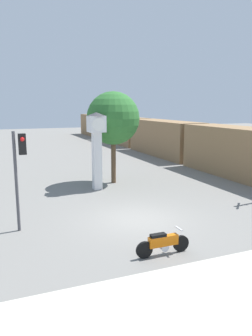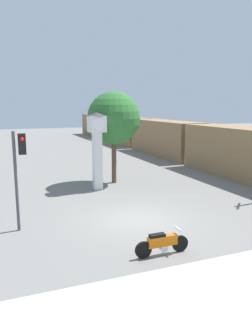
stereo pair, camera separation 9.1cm
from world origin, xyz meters
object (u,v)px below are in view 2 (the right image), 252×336
(motorcycle, at_px, (162,243))
(freight_train, at_px, (142,133))
(clock_tower, at_px, (97,139))
(traffic_light, at_px, (19,163))
(street_tree, at_px, (114,119))

(motorcycle, height_order, freight_train, freight_train)
(clock_tower, height_order, traffic_light, clock_tower)
(motorcycle, distance_m, clock_tower, 9.52)
(clock_tower, relative_size, street_tree, 0.78)
(clock_tower, bearing_deg, freight_train, 57.72)
(motorcycle, relative_size, traffic_light, 0.49)
(freight_train, distance_m, traffic_light, 26.00)
(clock_tower, relative_size, freight_train, 0.10)
(street_tree, bearing_deg, motorcycle, -101.04)
(clock_tower, distance_m, freight_train, 19.18)
(motorcycle, bearing_deg, clock_tower, 86.78)
(motorcycle, bearing_deg, freight_train, 67.26)
(clock_tower, height_order, freight_train, clock_tower)
(freight_train, bearing_deg, street_tree, -120.31)
(motorcycle, xyz_separation_m, freight_train, (10.78, 25.33, 1.29))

